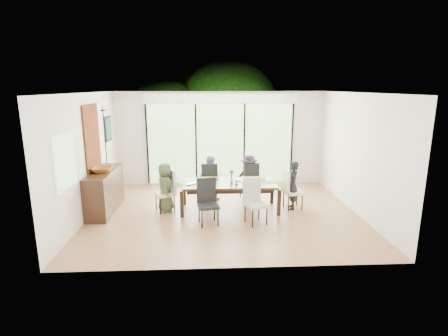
{
  "coord_description": "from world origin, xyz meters",
  "views": [
    {
      "loc": [
        -0.39,
        -7.56,
        2.83
      ],
      "look_at": [
        0.0,
        0.25,
        1.0
      ],
      "focal_mm": 28.0,
      "sensor_mm": 36.0,
      "label": 1
    }
  ],
  "objects_px": {
    "sideboard": "(105,191)",
    "laptop": "(193,184)",
    "person_far_right": "(249,177)",
    "cup_a": "(199,179)",
    "chair_right_end": "(293,189)",
    "person_left_end": "(165,187)",
    "chair_near_left": "(208,202)",
    "chair_far_left": "(210,181)",
    "cup_b": "(236,182)",
    "table_top": "(230,184)",
    "chair_near_right": "(256,202)",
    "person_far_left": "(210,178)",
    "bowl": "(102,169)",
    "chair_far_right": "(249,180)",
    "person_right_end": "(293,186)",
    "chair_left_end": "(165,191)",
    "cup_c": "(263,179)"
  },
  "relations": [
    {
      "from": "chair_far_right",
      "to": "chair_near_left",
      "type": "height_order",
      "value": "same"
    },
    {
      "from": "chair_right_end",
      "to": "person_left_end",
      "type": "xyz_separation_m",
      "value": [
        -2.98,
        0.0,
        0.08
      ]
    },
    {
      "from": "chair_far_left",
      "to": "person_far_left",
      "type": "distance_m",
      "value": 0.09
    },
    {
      "from": "person_far_left",
      "to": "person_far_right",
      "type": "bearing_deg",
      "value": -165.66
    },
    {
      "from": "person_far_right",
      "to": "sideboard",
      "type": "height_order",
      "value": "person_far_right"
    },
    {
      "from": "chair_far_left",
      "to": "person_far_right",
      "type": "height_order",
      "value": "person_far_right"
    },
    {
      "from": "table_top",
      "to": "chair_near_right",
      "type": "relative_size",
      "value": 2.18
    },
    {
      "from": "person_far_right",
      "to": "cup_b",
      "type": "distance_m",
      "value": 1.02
    },
    {
      "from": "chair_right_end",
      "to": "sideboard",
      "type": "bearing_deg",
      "value": 81.42
    },
    {
      "from": "table_top",
      "to": "cup_c",
      "type": "bearing_deg",
      "value": 7.13
    },
    {
      "from": "cup_c",
      "to": "table_top",
      "type": "bearing_deg",
      "value": -172.87
    },
    {
      "from": "sideboard",
      "to": "laptop",
      "type": "bearing_deg",
      "value": -5.12
    },
    {
      "from": "chair_far_left",
      "to": "laptop",
      "type": "relative_size",
      "value": 3.33
    },
    {
      "from": "chair_right_end",
      "to": "person_far_right",
      "type": "bearing_deg",
      "value": 41.35
    },
    {
      "from": "chair_right_end",
      "to": "person_right_end",
      "type": "distance_m",
      "value": 0.09
    },
    {
      "from": "chair_near_left",
      "to": "person_left_end",
      "type": "distance_m",
      "value": 1.31
    },
    {
      "from": "laptop",
      "to": "chair_far_left",
      "type": "bearing_deg",
      "value": 20.88
    },
    {
      "from": "chair_far_left",
      "to": "person_left_end",
      "type": "relative_size",
      "value": 0.85
    },
    {
      "from": "chair_far_right",
      "to": "person_far_left",
      "type": "distance_m",
      "value": 1.0
    },
    {
      "from": "chair_right_end",
      "to": "chair_far_left",
      "type": "distance_m",
      "value": 2.13
    },
    {
      "from": "chair_far_left",
      "to": "cup_b",
      "type": "bearing_deg",
      "value": 125.25
    },
    {
      "from": "chair_near_left",
      "to": "cup_c",
      "type": "distance_m",
      "value": 1.64
    },
    {
      "from": "chair_right_end",
      "to": "person_left_end",
      "type": "height_order",
      "value": "person_left_end"
    },
    {
      "from": "person_far_left",
      "to": "chair_far_left",
      "type": "bearing_deg",
      "value": -75.66
    },
    {
      "from": "person_far_right",
      "to": "cup_a",
      "type": "bearing_deg",
      "value": 36.48
    },
    {
      "from": "chair_right_end",
      "to": "person_far_right",
      "type": "xyz_separation_m",
      "value": [
        -0.95,
        0.83,
        0.08
      ]
    },
    {
      "from": "person_right_end",
      "to": "chair_right_end",
      "type": "bearing_deg",
      "value": 93.82
    },
    {
      "from": "chair_left_end",
      "to": "chair_far_left",
      "type": "height_order",
      "value": "same"
    },
    {
      "from": "person_right_end",
      "to": "cup_c",
      "type": "distance_m",
      "value": 0.7
    },
    {
      "from": "chair_right_end",
      "to": "person_far_left",
      "type": "distance_m",
      "value": 2.12
    },
    {
      "from": "chair_right_end",
      "to": "cup_b",
      "type": "height_order",
      "value": "chair_right_end"
    },
    {
      "from": "chair_near_right",
      "to": "cup_b",
      "type": "bearing_deg",
      "value": 93.63
    },
    {
      "from": "bowl",
      "to": "chair_far_right",
      "type": "bearing_deg",
      "value": 14.16
    },
    {
      "from": "chair_near_left",
      "to": "cup_a",
      "type": "xyz_separation_m",
      "value": [
        -0.2,
        1.02,
        0.22
      ]
    },
    {
      "from": "table_top",
      "to": "person_right_end",
      "type": "height_order",
      "value": "person_right_end"
    },
    {
      "from": "sideboard",
      "to": "person_right_end",
      "type": "bearing_deg",
      "value": -1.08
    },
    {
      "from": "table_top",
      "to": "person_far_left",
      "type": "distance_m",
      "value": 0.95
    },
    {
      "from": "chair_left_end",
      "to": "laptop",
      "type": "relative_size",
      "value": 3.33
    },
    {
      "from": "chair_near_left",
      "to": "cup_a",
      "type": "bearing_deg",
      "value": 89.87
    },
    {
      "from": "chair_near_right",
      "to": "sideboard",
      "type": "bearing_deg",
      "value": 143.48
    },
    {
      "from": "table_top",
      "to": "person_far_right",
      "type": "xyz_separation_m",
      "value": [
        0.55,
        0.83,
        -0.07
      ]
    },
    {
      "from": "chair_near_right",
      "to": "cup_b",
      "type": "xyz_separation_m",
      "value": [
        -0.35,
        0.77,
        0.22
      ]
    },
    {
      "from": "person_right_end",
      "to": "table_top",
      "type": "bearing_deg",
      "value": -86.18
    },
    {
      "from": "person_left_end",
      "to": "person_far_right",
      "type": "relative_size",
      "value": 1.0
    },
    {
      "from": "sideboard",
      "to": "bowl",
      "type": "bearing_deg",
      "value": -90.0
    },
    {
      "from": "table_top",
      "to": "chair_far_right",
      "type": "distance_m",
      "value": 1.02
    },
    {
      "from": "cup_b",
      "to": "sideboard",
      "type": "relative_size",
      "value": 0.05
    },
    {
      "from": "cup_a",
      "to": "sideboard",
      "type": "xyz_separation_m",
      "value": [
        -2.19,
        -0.07,
        -0.23
      ]
    },
    {
      "from": "table_top",
      "to": "person_far_left",
      "type": "xyz_separation_m",
      "value": [
        -0.45,
        0.83,
        -0.07
      ]
    },
    {
      "from": "chair_far_left",
      "to": "chair_far_right",
      "type": "relative_size",
      "value": 1.0
    }
  ]
}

